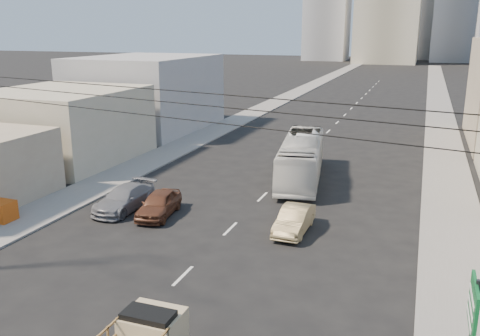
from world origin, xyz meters
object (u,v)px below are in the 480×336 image
Objects in this scene: sedan_brown at (159,204)px; green_sign at (471,326)px; city_bus at (301,158)px; sedan_tan at (294,220)px; sedan_grey at (124,198)px.

green_sign is at bearing -47.08° from sedan_brown.
sedan_brown is at bearing 140.74° from green_sign.
city_bus reaches higher than sedan_tan.
sedan_tan is at bearing -5.69° from sedan_brown.
sedan_grey is at bearing -139.40° from city_bus.
sedan_brown is 1.03× the size of sedan_tan.
city_bus is 2.77× the size of sedan_tan.
sedan_tan is at bearing 120.04° from green_sign.
green_sign is (9.71, -23.41, 2.11)m from city_bus.
sedan_brown is 20.79m from green_sign.
sedan_tan is 0.84× the size of green_sign.
sedan_tan is at bearing 2.63° from sedan_grey.
city_bus reaches higher than sedan_grey.
city_bus is at bearing 51.50° from sedan_grey.
sedan_tan is 10.74m from sedan_grey.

